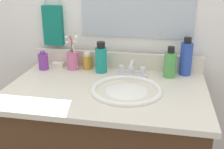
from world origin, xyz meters
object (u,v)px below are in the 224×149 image
bottle_shampoo_blue (186,58)px  bottle_cream_purple (43,61)px  hand_towel (53,25)px  faucet (132,71)px  bottle_oil_amber (87,61)px  soap_bar (58,65)px  bottle_mouthwash_teal (101,59)px  cup_pink (73,59)px  bottle_toner_green (170,64)px

bottle_shampoo_blue → bottle_cream_purple: bearing=-175.3°
hand_towel → faucet: bearing=-14.9°
bottle_cream_purple → bottle_oil_amber: (0.23, 0.05, -0.00)m
hand_towel → bottle_shampoo_blue: size_ratio=1.11×
soap_bar → bottle_mouthwash_teal: bearing=-8.0°
hand_towel → cup_pink: size_ratio=1.16×
bottle_mouthwash_teal → soap_bar: size_ratio=2.57×
faucet → bottle_mouthwash_teal: bottle_mouthwash_teal is taller
soap_bar → hand_towel: bearing=122.0°
cup_pink → soap_bar: (-0.09, 0.02, -0.05)m
cup_pink → bottle_mouthwash_teal: bearing=-5.8°
hand_towel → bottle_toner_green: hand_towel is taller
bottle_cream_purple → soap_bar: bottle_cream_purple is taller
bottle_shampoo_blue → bottle_oil_amber: bearing=-178.8°
faucet → hand_towel: bearing=165.1°
bottle_oil_amber → cup_pink: bearing=-166.0°
bottle_cream_purple → bottle_mouthwash_teal: 0.32m
bottle_shampoo_blue → cup_pink: 0.60m
bottle_cream_purple → bottle_toner_green: bottle_toner_green is taller
cup_pink → faucet: bearing=-6.9°
faucet → bottle_oil_amber: bottle_oil_amber is taller
soap_bar → bottle_toner_green: bearing=-3.6°
bottle_shampoo_blue → bottle_toner_green: size_ratio=1.24×
hand_towel → cup_pink: (0.13, -0.08, -0.16)m
faucet → soap_bar: bearing=172.0°
cup_pink → soap_bar: bearing=168.2°
faucet → soap_bar: 0.43m
bottle_cream_purple → cup_pink: size_ratio=0.54×
faucet → bottle_toner_green: bearing=6.4°
bottle_mouthwash_teal → cup_pink: (-0.16, 0.02, -0.02)m
bottle_cream_purple → bottle_toner_green: bearing=1.1°
bottle_shampoo_blue → bottle_toner_green: bearing=-148.2°
bottle_oil_amber → bottle_toner_green: bearing=-4.9°
bottle_shampoo_blue → bottle_mouthwash_teal: bottle_shampoo_blue is taller
bottle_toner_green → cup_pink: cup_pink is taller
bottle_cream_purple → soap_bar: bearing=39.0°
faucet → bottle_toner_green: size_ratio=1.01×
hand_towel → bottle_toner_green: 0.68m
bottle_mouthwash_teal → bottle_shampoo_blue: bearing=6.1°
hand_towel → bottle_shampoo_blue: hand_towel is taller
hand_towel → soap_bar: bearing=-58.0°
hand_towel → bottle_mouthwash_teal: bearing=-18.6°
faucet → bottle_shampoo_blue: size_ratio=0.81×
bottle_cream_purple → faucet: bearing=-1.0°
faucet → bottle_cream_purple: bottle_cream_purple is taller
bottle_oil_amber → bottle_shampoo_blue: bottle_shampoo_blue is taller
bottle_cream_purple → cup_pink: (0.16, 0.03, 0.01)m
bottle_mouthwash_teal → soap_bar: (-0.26, 0.04, -0.06)m
cup_pink → bottle_toner_green: bearing=-2.1°
bottle_shampoo_blue → bottle_mouthwash_teal: size_ratio=1.20×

